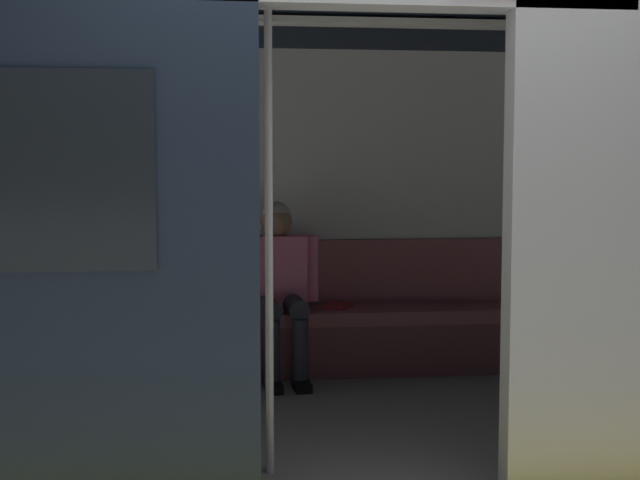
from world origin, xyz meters
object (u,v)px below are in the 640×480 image
Objects in this scene: bench_seat at (321,325)px; grab_pole_door at (269,233)px; train_car at (330,139)px; person_seated at (279,278)px; handbag at (219,298)px; book at (339,306)px.

grab_pole_door reaches higher than bench_seat.
person_seated is at bearing -77.61° from train_car.
handbag is (0.61, -1.07, -1.01)m from train_car.
grab_pole_door is at bearing 65.73° from train_car.
train_car reaches higher than grab_pole_door.
train_car is 2.25× the size of bench_seat.
train_car is at bearing 102.39° from person_seated.
handbag is at bearing -12.08° from person_seated.
grab_pole_door reaches higher than book.
handbag reaches higher than bench_seat.
bench_seat is at bearing -93.86° from train_car.
bench_seat is 0.44m from person_seated.
bench_seat is 0.19m from book.
book is at bearing -176.93° from handbag.
handbag is (0.40, -0.08, -0.14)m from person_seated.
grab_pole_door is at bearing 85.01° from person_seated.
handbag is at bearing 34.29° from book.
book is at bearing -163.01° from person_seated.
bench_seat is 0.71m from handbag.
train_car is 5.47× the size of person_seated.
person_seated is 0.53× the size of grab_pole_door.
bench_seat is at bearing 177.32° from handbag.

